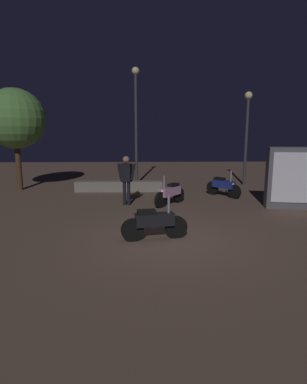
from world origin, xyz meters
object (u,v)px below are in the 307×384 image
motorcycle_blue_parked_right (223,186)px  kiosk_billboard (291,178)px  motorcycle_pink_parked_left (170,193)px  streetlamp_far (136,113)px  motorcycle_black_foreground (154,222)px  person_rider_beside (126,176)px  streetlamp_near (247,126)px

motorcycle_blue_parked_right → kiosk_billboard: 2.80m
motorcycle_pink_parked_left → streetlamp_far: size_ratio=0.24×
motorcycle_black_foreground → streetlamp_far: 8.98m
person_rider_beside → streetlamp_near: 7.21m
streetlamp_far → kiosk_billboard: bearing=-44.6°
person_rider_beside → streetlamp_far: bearing=12.4°
motorcycle_blue_parked_right → motorcycle_pink_parked_left: bearing=-96.2°
motorcycle_black_foreground → kiosk_billboard: size_ratio=0.79×
motorcycle_pink_parked_left → motorcycle_blue_parked_right: size_ratio=0.97×
motorcycle_blue_parked_right → person_rider_beside: person_rider_beside is taller
motorcycle_pink_parked_left → streetlamp_near: 6.33m
streetlamp_near → streetlamp_far: (-5.32, 0.46, 0.63)m
person_rider_beside → kiosk_billboard: bearing=-81.2°
person_rider_beside → streetlamp_near: streetlamp_near is taller
motorcycle_black_foreground → motorcycle_blue_parked_right: size_ratio=1.22×
streetlamp_near → motorcycle_pink_parked_left: bearing=-133.2°
kiosk_billboard → person_rider_beside: bearing=2.7°
motorcycle_black_foreground → kiosk_billboard: (4.74, 3.10, 0.61)m
motorcycle_black_foreground → streetlamp_near: (4.68, 7.96, 2.43)m
motorcycle_black_foreground → motorcycle_pink_parked_left: 3.76m
motorcycle_pink_parked_left → streetlamp_far: streetlamp_far is taller
motorcycle_pink_parked_left → streetlamp_far: (-1.32, 4.71, 3.06)m
motorcycle_blue_parked_right → person_rider_beside: 4.14m
motorcycle_blue_parked_right → person_rider_beside: size_ratio=0.77×
motorcycle_blue_parked_right → streetlamp_far: size_ratio=0.24×
person_rider_beside → motorcycle_black_foreground: bearing=-151.3°
streetlamp_far → kiosk_billboard: size_ratio=2.66×
person_rider_beside → streetlamp_far: size_ratio=0.31×
motorcycle_blue_parked_right → streetlamp_far: streetlamp_far is taller
streetlamp_near → streetlamp_far: size_ratio=0.79×
motorcycle_black_foreground → kiosk_billboard: kiosk_billboard is taller
motorcycle_blue_parked_right → motorcycle_black_foreground: bearing=-68.6°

